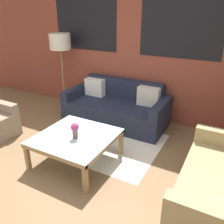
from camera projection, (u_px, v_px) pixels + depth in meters
ground_plane at (48, 179)px, 3.09m from camera, size 16.00×16.00×0.00m
wall_back_brick at (129, 45)px, 4.49m from camera, size 8.40×0.09×2.80m
rug at (100, 141)px, 3.97m from camera, size 1.95×1.45×0.00m
couch_dark at (117, 108)px, 4.55m from camera, size 1.93×0.88×0.78m
settee_vintage at (224, 189)px, 2.48m from camera, size 0.80×1.55×0.92m
coffee_table at (76, 139)px, 3.31m from camera, size 1.02×1.02×0.42m
floor_lamp at (60, 44)px, 4.77m from camera, size 0.43×0.43×1.58m
flower_vase at (75, 129)px, 3.18m from camera, size 0.11×0.11×0.22m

